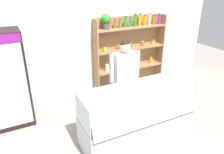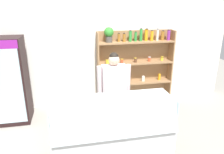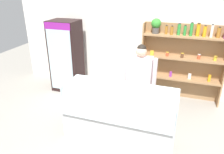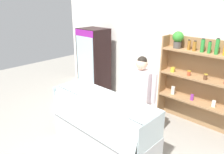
{
  "view_description": "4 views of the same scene",
  "coord_description": "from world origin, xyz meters",
  "px_view_note": "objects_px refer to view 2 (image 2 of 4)",
  "views": [
    {
      "loc": [
        -1.76,
        -2.53,
        2.56
      ],
      "look_at": [
        -0.27,
        0.44,
        1.09
      ],
      "focal_mm": 35.0,
      "sensor_mm": 36.0,
      "label": 1
    },
    {
      "loc": [
        -0.6,
        -2.98,
        2.49
      ],
      "look_at": [
        0.1,
        0.49,
        1.23
      ],
      "focal_mm": 35.0,
      "sensor_mm": 36.0,
      "label": 2
    },
    {
      "loc": [
        0.95,
        -3.11,
        2.66
      ],
      "look_at": [
        -0.31,
        0.63,
        0.92
      ],
      "focal_mm": 35.0,
      "sensor_mm": 36.0,
      "label": 3
    },
    {
      "loc": [
        2.36,
        -2.15,
        2.5
      ],
      "look_at": [
        -0.27,
        0.59,
        1.14
      ],
      "focal_mm": 35.0,
      "sensor_mm": 36.0,
      "label": 4
    }
  ],
  "objects_px": {
    "shelving_unit": "(134,62)",
    "deli_display_case": "(113,137)",
    "drinks_fridge": "(9,81)",
    "shop_clerk": "(114,85)"
  },
  "relations": [
    {
      "from": "drinks_fridge",
      "to": "deli_display_case",
      "type": "bearing_deg",
      "value": -38.59
    },
    {
      "from": "shelving_unit",
      "to": "shop_clerk",
      "type": "distance_m",
      "value": 1.32
    },
    {
      "from": "shelving_unit",
      "to": "deli_display_case",
      "type": "bearing_deg",
      "value": -115.75
    },
    {
      "from": "shelving_unit",
      "to": "deli_display_case",
      "type": "distance_m",
      "value": 2.22
    },
    {
      "from": "drinks_fridge",
      "to": "shop_clerk",
      "type": "height_order",
      "value": "drinks_fridge"
    },
    {
      "from": "deli_display_case",
      "to": "shop_clerk",
      "type": "height_order",
      "value": "shop_clerk"
    },
    {
      "from": "deli_display_case",
      "to": "shop_clerk",
      "type": "xyz_separation_m",
      "value": [
        0.19,
        0.78,
        0.61
      ]
    },
    {
      "from": "shelving_unit",
      "to": "drinks_fridge",
      "type": "bearing_deg",
      "value": -172.13
    },
    {
      "from": "drinks_fridge",
      "to": "shelving_unit",
      "type": "height_order",
      "value": "shelving_unit"
    },
    {
      "from": "drinks_fridge",
      "to": "shop_clerk",
      "type": "xyz_separation_m",
      "value": [
        2.06,
        -0.71,
        0.03
      ]
    }
  ]
}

